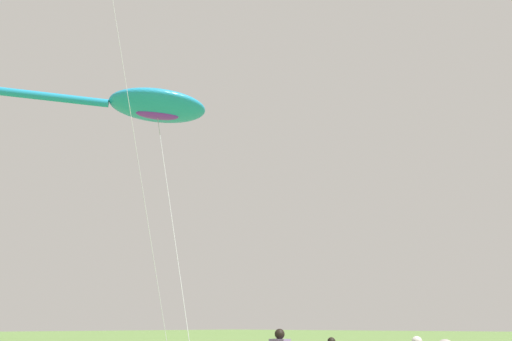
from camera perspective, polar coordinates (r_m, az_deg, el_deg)
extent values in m
ellipsoid|color=#1E8CBF|center=(23.98, -12.71, 8.23)|extent=(5.95, 5.48, 1.16)
cylinder|color=#1E8CBF|center=(24.44, -25.10, 8.71)|extent=(4.65, 3.37, 0.42)
ellipsoid|color=purple|center=(23.74, -12.80, 7.12)|extent=(2.26, 1.88, 0.42)
cylinder|color=#B2B2B7|center=(19.47, -10.94, -6.41)|extent=(1.03, 5.02, 12.20)
sphere|color=black|center=(11.65, 9.87, -21.21)|extent=(0.20, 0.20, 0.20)
sphere|color=black|center=(10.32, 3.12, -20.62)|extent=(0.22, 0.22, 0.22)
cylinder|color=#B2B2B7|center=(15.06, -15.60, 3.90)|extent=(3.05, 1.92, 15.17)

